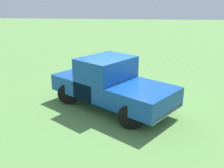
% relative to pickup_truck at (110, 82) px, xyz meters
% --- Properties ---
extents(ground_plane, '(80.00, 80.00, 0.00)m').
position_rel_pickup_truck_xyz_m(ground_plane, '(-0.21, -0.30, -0.94)').
color(ground_plane, '#5B8C47').
extents(pickup_truck, '(4.81, 4.18, 1.82)m').
position_rel_pickup_truck_xyz_m(pickup_truck, '(0.00, 0.00, 0.00)').
color(pickup_truck, black).
rests_on(pickup_truck, ground_plane).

